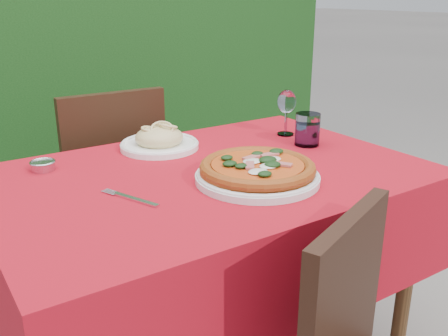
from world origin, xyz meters
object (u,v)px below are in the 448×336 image
chair_far (110,182)px  water_glass (307,131)px  pizza_plate (257,171)px  wine_glass (287,104)px  pasta_plate (159,141)px  steel_ramekin (43,166)px  fork (136,199)px

chair_far → water_glass: (0.50, -0.62, 0.28)m
pizza_plate → wine_glass: 0.51m
pizza_plate → water_glass: 0.40m
pasta_plate → wine_glass: 0.49m
pizza_plate → water_glass: water_glass is taller
steel_ramekin → chair_far: bearing=48.3°
wine_glass → pizza_plate: bearing=-139.2°
water_glass → wine_glass: 0.16m
pasta_plate → fork: size_ratio=1.31×
pizza_plate → fork: bearing=170.3°
pizza_plate → pasta_plate: bearing=101.7°
chair_far → water_glass: 0.84m
pasta_plate → water_glass: water_glass is taller
chair_far → wine_glass: bearing=139.1°
pizza_plate → pasta_plate: (-0.09, 0.43, -0.00)m
water_glass → wine_glass: wine_glass is taller
fork → steel_ramekin: size_ratio=2.94×
water_glass → chair_far: bearing=129.1°
pasta_plate → steel_ramekin: bearing=-178.8°
pasta_plate → water_glass: bearing=-29.1°
wine_glass → chair_far: bearing=138.0°
pasta_plate → steel_ramekin: 0.39m
pizza_plate → wine_glass: (0.38, 0.33, 0.09)m
chair_far → pasta_plate: bearing=99.6°
pizza_plate → pasta_plate: 0.44m
water_glass → wine_glass: bearing=80.4°
pizza_plate → chair_far: bearing=100.2°
fork → pizza_plate: bearing=-32.0°
water_glass → steel_ramekin: water_glass is taller
pizza_plate → water_glass: size_ratio=3.54×
pasta_plate → steel_ramekin: pasta_plate is taller
pizza_plate → wine_glass: bearing=40.8°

